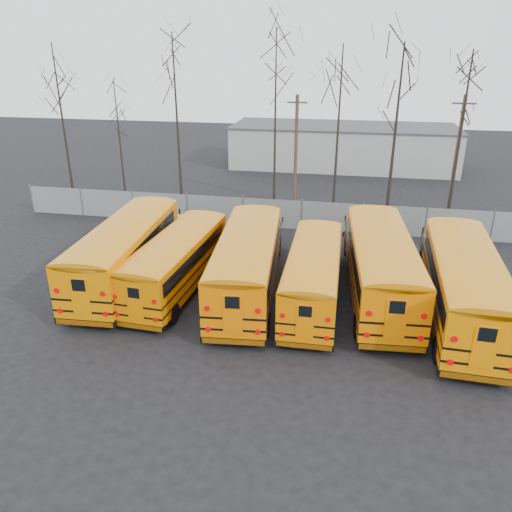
% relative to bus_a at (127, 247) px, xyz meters
% --- Properties ---
extents(ground, '(120.00, 120.00, 0.00)m').
position_rel_bus_a_xyz_m(ground, '(8.00, -2.29, -1.94)').
color(ground, black).
rests_on(ground, ground).
extents(fence, '(40.00, 0.04, 2.00)m').
position_rel_bus_a_xyz_m(fence, '(8.00, 9.71, -0.94)').
color(fence, gray).
rests_on(fence, ground).
extents(distant_building, '(22.00, 8.00, 4.00)m').
position_rel_bus_a_xyz_m(distant_building, '(10.00, 29.71, 0.06)').
color(distant_building, '#ACACA7').
rests_on(distant_building, ground).
extents(bus_a, '(3.35, 11.97, 3.31)m').
position_rel_bus_a_xyz_m(bus_a, '(0.00, 0.00, 0.00)').
color(bus_a, black).
rests_on(bus_a, ground).
extents(bus_b, '(3.05, 10.61, 2.93)m').
position_rel_bus_a_xyz_m(bus_b, '(2.87, -0.35, -0.22)').
color(bus_b, black).
rests_on(bus_b, ground).
extents(bus_c, '(3.74, 11.88, 3.27)m').
position_rel_bus_a_xyz_m(bus_c, '(6.41, -0.28, -0.02)').
color(bus_c, black).
rests_on(bus_c, ground).
extents(bus_d, '(2.47, 10.33, 2.88)m').
position_rel_bus_a_xyz_m(bus_d, '(9.66, -0.55, -0.25)').
color(bus_d, black).
rests_on(bus_d, ground).
extents(bus_e, '(3.63, 12.14, 3.35)m').
position_rel_bus_a_xyz_m(bus_e, '(12.75, 0.58, 0.02)').
color(bus_e, black).
rests_on(bus_e, ground).
extents(bus_f, '(3.25, 12.06, 3.34)m').
position_rel_bus_a_xyz_m(bus_f, '(16.28, -0.84, 0.02)').
color(bus_f, black).
rests_on(bus_f, ground).
extents(utility_pole_left, '(1.47, 0.26, 8.26)m').
position_rel_bus_a_xyz_m(utility_pole_left, '(6.87, 15.03, 2.30)').
color(utility_pole_left, '#483928').
rests_on(utility_pole_left, ground).
extents(utility_pole_right, '(1.52, 0.27, 8.54)m').
position_rel_bus_a_xyz_m(utility_pole_right, '(18.01, 13.88, 2.45)').
color(utility_pole_right, '#4F402C').
rests_on(utility_pole_right, ground).
extents(tree_0, '(0.26, 0.26, 11.71)m').
position_rel_bus_a_xyz_m(tree_0, '(-11.20, 13.96, 3.92)').
color(tree_0, black).
rests_on(tree_0, ground).
extents(tree_1, '(0.26, 0.26, 9.28)m').
position_rel_bus_a_xyz_m(tree_1, '(-6.17, 13.04, 2.70)').
color(tree_1, black).
rests_on(tree_1, ground).
extents(tree_2, '(0.26, 0.26, 12.35)m').
position_rel_bus_a_xyz_m(tree_2, '(-1.49, 12.84, 4.23)').
color(tree_2, black).
rests_on(tree_2, ground).
extents(tree_3, '(0.26, 0.26, 12.55)m').
position_rel_bus_a_xyz_m(tree_3, '(5.71, 12.29, 4.34)').
color(tree_3, black).
rests_on(tree_3, ground).
extents(tree_4, '(0.26, 0.26, 11.60)m').
position_rel_bus_a_xyz_m(tree_4, '(10.00, 11.36, 3.86)').
color(tree_4, black).
rests_on(tree_4, ground).
extents(tree_5, '(0.26, 0.26, 11.71)m').
position_rel_bus_a_xyz_m(tree_5, '(13.62, 11.40, 3.91)').
color(tree_5, black).
rests_on(tree_5, ground).
extents(tree_6, '(0.26, 0.26, 11.30)m').
position_rel_bus_a_xyz_m(tree_6, '(17.89, 13.05, 3.71)').
color(tree_6, black).
rests_on(tree_6, ground).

